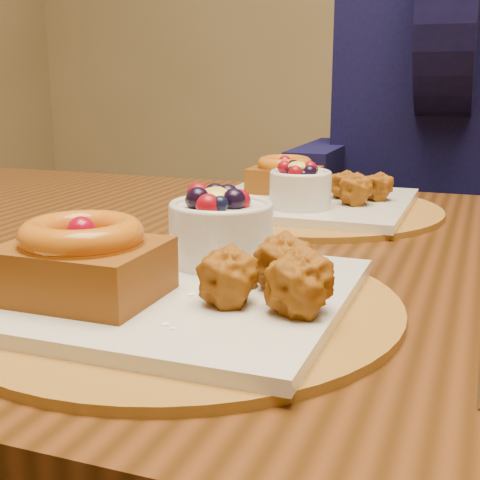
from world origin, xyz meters
name	(u,v)px	position (x,y,z in m)	size (l,w,h in m)	color
dining_table	(261,311)	(-0.11, 0.02, 0.68)	(1.60, 0.90, 0.76)	#331C09
place_setting_near	(178,273)	(-0.11, -0.19, 0.78)	(0.38, 0.38, 0.09)	brown
place_setting_far	(307,197)	(-0.11, 0.24, 0.78)	(0.38, 0.38, 0.08)	brown
chair_far	(418,270)	(-0.01, 0.89, 0.50)	(0.48, 0.48, 0.90)	black
diner	(447,99)	(0.04, 0.71, 0.90)	(0.52, 0.50, 0.85)	black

